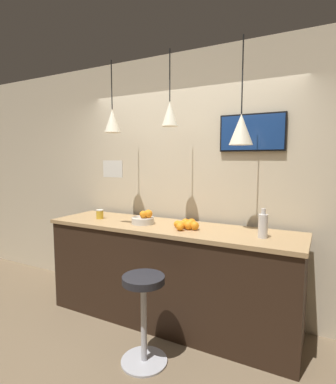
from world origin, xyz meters
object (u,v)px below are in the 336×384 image
at_px(spread_jar, 100,214).
at_px(mounted_tv, 252,133).
at_px(fruit_bowl, 144,219).
at_px(bar_stool, 144,305).
at_px(juice_bottle, 263,225).

bearing_deg(spread_jar, mounted_tv, 15.56).
relative_size(spread_jar, mounted_tv, 0.16).
relative_size(fruit_bowl, spread_jar, 2.29).
distance_m(bar_stool, spread_jar, 1.32).
bearing_deg(mounted_tv, spread_jar, -164.44).
distance_m(spread_jar, mounted_tv, 1.90).
bearing_deg(bar_stool, spread_jar, 147.34).
bearing_deg(bar_stool, juice_bottle, 37.73).
height_order(fruit_bowl, spread_jar, fruit_bowl).
distance_m(fruit_bowl, spread_jar, 0.60).
bearing_deg(fruit_bowl, bar_stool, -57.96).
height_order(bar_stool, fruit_bowl, fruit_bowl).
xyz_separation_m(bar_stool, spread_jar, (-1.00, 0.64, 0.58)).
bearing_deg(spread_jar, bar_stool, -32.66).
bearing_deg(fruit_bowl, spread_jar, 179.84).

